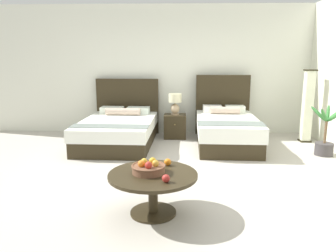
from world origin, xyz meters
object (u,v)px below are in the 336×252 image
bed_near_corner (226,129)px  nightstand (175,126)px  bed_near_window (119,129)px  potted_palm (325,141)px  loose_orange (167,162)px  coffee_table (153,183)px  loose_apple (166,178)px  floor_lamp_corner (307,106)px  table_lamp (175,102)px  fruit_bowl (149,168)px

bed_near_corner → nightstand: size_ratio=4.06×
bed_near_corner → nightstand: bed_near_corner is taller
bed_near_window → potted_palm: 3.85m
loose_orange → coffee_table: bearing=-118.5°
loose_apple → floor_lamp_corner: floor_lamp_corner is taller
bed_near_corner → table_lamp: size_ratio=4.62×
bed_near_corner → coffee_table: 3.26m
table_lamp → bed_near_window: bearing=-153.8°
nightstand → loose_apple: size_ratio=6.21×
loose_apple → floor_lamp_corner: size_ratio=0.06×
nightstand → floor_lamp_corner: 2.75m
bed_near_window → floor_lamp_corner: (3.82, 0.29, 0.44)m
bed_near_corner → loose_apple: size_ratio=25.22×
nightstand → coffee_table: nightstand is taller
coffee_table → floor_lamp_corner: (2.90, 3.32, 0.37)m
fruit_bowl → bed_near_corner: bearing=67.0°
bed_near_window → loose_apple: 3.45m
loose_orange → floor_lamp_corner: floor_lamp_corner is taller
bed_near_corner → potted_palm: size_ratio=2.30×
table_lamp → coffee_table: size_ratio=0.46×
fruit_bowl → loose_orange: bearing=53.0°
floor_lamp_corner → bed_near_corner: bearing=-169.9°
fruit_bowl → coffee_table: bearing=-15.2°
bed_near_window → floor_lamp_corner: 3.86m
loose_orange → potted_palm: potted_palm is taller
floor_lamp_corner → coffee_table: bearing=-131.2°
fruit_bowl → nightstand: bearing=86.0°
nightstand → fruit_bowl: bearing=-94.0°
nightstand → coffee_table: (-0.20, -3.55, 0.11)m
potted_palm → coffee_table: bearing=-140.9°
bed_near_corner → potted_palm: 1.78m
bed_near_corner → table_lamp: bearing=151.6°
table_lamp → fruit_bowl: 3.58m
bed_near_corner → fruit_bowl: bed_near_corner is taller
table_lamp → floor_lamp_corner: size_ratio=0.30×
potted_palm → floor_lamp_corner: bearing=88.2°
floor_lamp_corner → loose_apple: bearing=-127.6°
bed_near_window → loose_orange: 2.96m
fruit_bowl → floor_lamp_corner: bearing=48.2°
loose_apple → fruit_bowl: bearing=126.4°
bed_near_window → loose_apple: bed_near_window is taller
nightstand → fruit_bowl: 3.56m
coffee_table → potted_palm: (2.87, 2.33, -0.11)m
bed_near_window → coffee_table: bearing=-73.1°
fruit_bowl → floor_lamp_corner: size_ratio=0.25×
bed_near_corner → nightstand: 1.16m
bed_near_corner → coffee_table: bearing=-112.1°
fruit_bowl → loose_orange: (0.20, 0.26, -0.02)m
table_lamp → loose_apple: (-0.05, -3.83, -0.27)m
nightstand → potted_palm: (2.67, -1.22, -0.00)m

